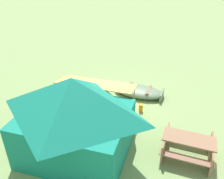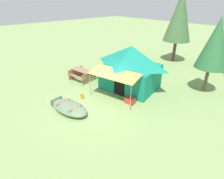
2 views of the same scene
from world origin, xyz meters
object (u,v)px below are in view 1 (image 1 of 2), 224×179
Objects in this scene: beached_rowboat at (139,91)px; canvas_cabin_tent at (75,117)px; fuel_can at (141,108)px; picnic_table at (188,145)px; cooler_box at (73,113)px.

beached_rowboat is 4.79m from canvas_cabin_tent.
fuel_can is at bearing 117.34° from beached_rowboat.
canvas_cabin_tent is 12.97× the size of fuel_can.
cooler_box is (4.78, 0.06, -0.30)m from picnic_table.
beached_rowboat is 4.62× the size of cooler_box.
beached_rowboat is 1.39× the size of picnic_table.
picnic_table is 2.97m from fuel_can.
cooler_box is 2.95m from fuel_can.
canvas_cabin_tent is at bearing 86.51° from beached_rowboat.
cooler_box is at bearing 0.69° from picnic_table.
picnic_table is (-3.07, 2.98, 0.25)m from beached_rowboat.
picnic_table reaches higher than fuel_can.
cooler_box is at bearing 60.69° from beached_rowboat.
beached_rowboat reaches higher than fuel_can.
picnic_table reaches higher than cooler_box.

